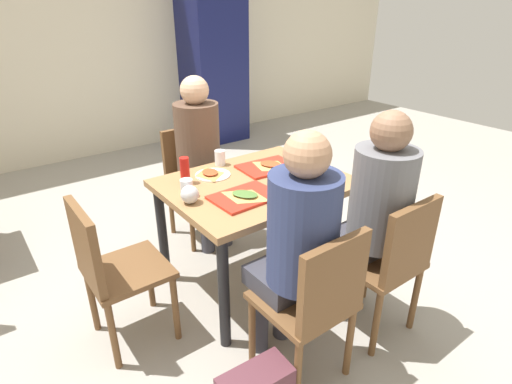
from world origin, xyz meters
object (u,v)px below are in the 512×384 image
(chair_near_left, at_px, (315,299))
(pizza_slice_b, at_px, (270,165))
(chair_far_side, at_px, (193,175))
(chair_near_right, at_px, (390,258))
(paper_plate_center, at_px, (213,175))
(person_in_red, at_px, (297,239))
(plastic_cup_a, at_px, (220,158))
(chair_left_end, at_px, (110,266))
(main_table, at_px, (256,195))
(drink_fridge, at_px, (213,66))
(tray_red_near, at_px, (245,197))
(plastic_cup_c, at_px, (187,188))
(soda_can, at_px, (309,155))
(foil_bundle, at_px, (190,194))
(pizza_slice_a, at_px, (245,195))
(tray_red_far, at_px, (268,167))
(person_in_brown_jacket, at_px, (374,207))
(pizza_slice_c, at_px, (210,173))
(plastic_cup_b, at_px, (300,193))
(paper_plate_near_edge, at_px, (302,187))
(pizza_slice_d, at_px, (302,186))
(condiment_bottle, at_px, (185,170))
(person_far_side, at_px, (201,149))

(chair_near_left, height_order, pizza_slice_b, chair_near_left)
(chair_near_left, relative_size, chair_far_side, 1.00)
(chair_near_right, distance_m, paper_plate_center, 1.15)
(person_in_red, bearing_deg, plastic_cup_a, 76.73)
(chair_left_end, relative_size, person_in_red, 0.67)
(main_table, bearing_deg, drink_fridge, 63.07)
(tray_red_near, xyz_separation_m, plastic_cup_c, (-0.24, 0.21, 0.04))
(soda_can, relative_size, drink_fridge, 0.06)
(chair_left_end, xyz_separation_m, foil_bundle, (0.47, -0.02, 0.28))
(main_table, distance_m, chair_left_end, 0.93)
(main_table, bearing_deg, pizza_slice_a, -140.61)
(chair_far_side, height_order, tray_red_far, chair_far_side)
(person_in_brown_jacket, bearing_deg, soda_can, 74.68)
(chair_near_left, bearing_deg, plastic_cup_a, 78.27)
(tray_red_far, bearing_deg, pizza_slice_b, -41.71)
(person_in_brown_jacket, distance_m, plastic_cup_a, 1.07)
(person_in_brown_jacket, relative_size, pizza_slice_c, 5.94)
(plastic_cup_b, relative_size, drink_fridge, 0.05)
(chair_left_end, xyz_separation_m, paper_plate_near_edge, (1.09, -0.23, 0.23))
(chair_near_right, bearing_deg, pizza_slice_d, 102.49)
(chair_left_end, distance_m, pizza_slice_b, 1.16)
(tray_red_near, bearing_deg, plastic_cup_b, -44.56)
(plastic_cup_b, bearing_deg, pizza_slice_b, 69.89)
(pizza_slice_a, relative_size, soda_can, 2.08)
(chair_near_right, distance_m, foil_bundle, 1.11)
(chair_near_right, distance_m, pizza_slice_a, 0.84)
(person_in_brown_jacket, distance_m, plastic_cup_b, 0.39)
(paper_plate_near_edge, distance_m, foil_bundle, 0.66)
(paper_plate_near_edge, relative_size, foil_bundle, 2.20)
(person_in_brown_jacket, height_order, tray_red_near, person_in_brown_jacket)
(chair_near_left, height_order, chair_left_end, same)
(pizza_slice_d, bearing_deg, plastic_cup_a, 105.83)
(condiment_bottle, bearing_deg, pizza_slice_d, -44.11)
(person_far_side, distance_m, plastic_cup_b, 1.03)
(chair_near_right, distance_m, chair_far_side, 1.64)
(pizza_slice_d, distance_m, condiment_bottle, 0.70)
(person_in_red, relative_size, soda_can, 10.30)
(chair_near_left, height_order, person_in_brown_jacket, person_in_brown_jacket)
(person_in_red, bearing_deg, person_in_brown_jacket, 0.00)
(person_in_red, distance_m, paper_plate_center, 0.91)
(person_in_brown_jacket, distance_m, tray_red_far, 0.80)
(person_far_side, relative_size, pizza_slice_b, 5.28)
(person_in_brown_jacket, xyz_separation_m, paper_plate_center, (-0.43, 0.90, -0.01))
(tray_red_near, xyz_separation_m, paper_plate_near_edge, (0.35, -0.09, -0.00))
(chair_left_end, relative_size, tray_red_far, 2.35)
(chair_left_end, relative_size, paper_plate_center, 3.85)
(person_in_brown_jacket, height_order, condiment_bottle, person_in_brown_jacket)
(person_in_brown_jacket, height_order, paper_plate_center, person_in_brown_jacket)
(plastic_cup_a, bearing_deg, pizza_slice_b, -47.00)
(person_far_side, bearing_deg, pizza_slice_a, -103.31)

